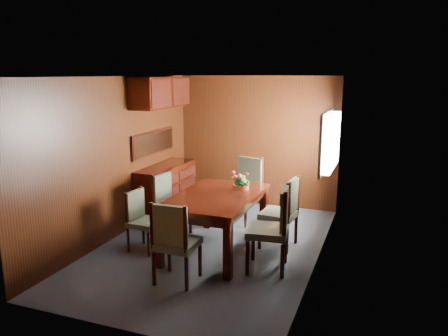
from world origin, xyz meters
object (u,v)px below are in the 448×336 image
at_px(chair_left_near, 141,217).
at_px(sideboard, 166,191).
at_px(dining_table, 216,203).
at_px(chair_head, 174,238).
at_px(flower_centerpiece, 241,181).
at_px(chair_right_near, 274,224).

bearing_deg(chair_left_near, sideboard, -160.90).
height_order(sideboard, dining_table, sideboard).
xyz_separation_m(chair_head, flower_centerpiece, (0.32, 1.51, 0.36)).
relative_size(chair_head, flower_centerpiece, 3.92).
distance_m(sideboard, chair_left_near, 1.48).
bearing_deg(flower_centerpiece, chair_left_near, -148.60).
bearing_deg(dining_table, chair_right_near, -19.86).
bearing_deg(chair_right_near, flower_centerpiece, 35.16).
relative_size(dining_table, flower_centerpiece, 6.64).
bearing_deg(chair_left_near, dining_table, 113.99).
xyz_separation_m(dining_table, chair_left_near, (-0.99, -0.35, -0.21)).
relative_size(sideboard, flower_centerpiece, 5.40).
relative_size(dining_table, chair_head, 1.69).
height_order(sideboard, chair_head, chair_head).
distance_m(dining_table, chair_left_near, 1.07).
height_order(sideboard, chair_right_near, chair_right_near).
distance_m(chair_head, flower_centerpiece, 1.59).
bearing_deg(sideboard, chair_left_near, -75.71).
bearing_deg(sideboard, chair_head, -60.09).
distance_m(chair_right_near, flower_centerpiece, 1.06).
xyz_separation_m(sideboard, chair_right_near, (2.27, -1.43, 0.15)).
distance_m(sideboard, flower_centerpiece, 1.79).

